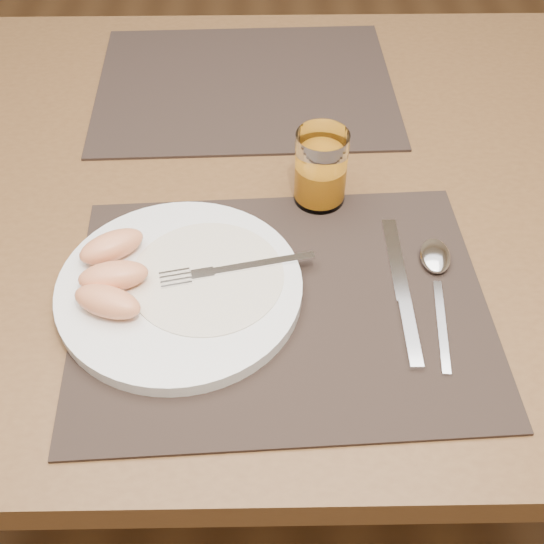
{
  "coord_description": "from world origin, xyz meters",
  "views": [
    {
      "loc": [
        0.01,
        -0.7,
        1.32
      ],
      "look_at": [
        0.02,
        -0.19,
        0.77
      ],
      "focal_mm": 45.0,
      "sensor_mm": 36.0,
      "label": 1
    }
  ],
  "objects_px": {
    "placemat_far": "(245,85)",
    "knife": "(404,300)",
    "plate": "(180,288)",
    "table": "(259,224)",
    "spoon": "(436,265)",
    "juice_glass": "(321,171)",
    "placemat_near": "(281,304)",
    "fork": "(224,270)"
  },
  "relations": [
    {
      "from": "placemat_far",
      "to": "knife",
      "type": "xyz_separation_m",
      "value": [
        0.18,
        -0.44,
        0.0
      ]
    },
    {
      "from": "placemat_far",
      "to": "plate",
      "type": "height_order",
      "value": "plate"
    },
    {
      "from": "table",
      "to": "placemat_far",
      "type": "height_order",
      "value": "placemat_far"
    },
    {
      "from": "knife",
      "to": "spoon",
      "type": "bearing_deg",
      "value": 48.47
    },
    {
      "from": "plate",
      "to": "spoon",
      "type": "height_order",
      "value": "plate"
    },
    {
      "from": "juice_glass",
      "to": "placemat_far",
      "type": "bearing_deg",
      "value": 109.89
    },
    {
      "from": "placemat_near",
      "to": "juice_glass",
      "type": "relative_size",
      "value": 4.63
    },
    {
      "from": "plate",
      "to": "knife",
      "type": "height_order",
      "value": "plate"
    },
    {
      "from": "placemat_far",
      "to": "spoon",
      "type": "bearing_deg",
      "value": -60.44
    },
    {
      "from": "placemat_far",
      "to": "juice_glass",
      "type": "bearing_deg",
      "value": -70.11
    },
    {
      "from": "placemat_far",
      "to": "spoon",
      "type": "distance_m",
      "value": 0.45
    },
    {
      "from": "placemat_near",
      "to": "spoon",
      "type": "xyz_separation_m",
      "value": [
        0.18,
        0.05,
        0.01
      ]
    },
    {
      "from": "placemat_far",
      "to": "juice_glass",
      "type": "relative_size",
      "value": 4.63
    },
    {
      "from": "table",
      "to": "placemat_far",
      "type": "relative_size",
      "value": 3.11
    },
    {
      "from": "spoon",
      "to": "table",
      "type": "bearing_deg",
      "value": 139.71
    },
    {
      "from": "plate",
      "to": "fork",
      "type": "bearing_deg",
      "value": 19.46
    },
    {
      "from": "plate",
      "to": "juice_glass",
      "type": "xyz_separation_m",
      "value": [
        0.16,
        0.16,
        0.04
      ]
    },
    {
      "from": "plate",
      "to": "spoon",
      "type": "bearing_deg",
      "value": 6.45
    },
    {
      "from": "placemat_far",
      "to": "spoon",
      "type": "xyz_separation_m",
      "value": [
        0.22,
        -0.39,
        0.01
      ]
    },
    {
      "from": "placemat_far",
      "to": "knife",
      "type": "distance_m",
      "value": 0.48
    },
    {
      "from": "fork",
      "to": "spoon",
      "type": "bearing_deg",
      "value": 3.67
    },
    {
      "from": "spoon",
      "to": "juice_glass",
      "type": "relative_size",
      "value": 1.98
    },
    {
      "from": "placemat_near",
      "to": "juice_glass",
      "type": "bearing_deg",
      "value": 73.17
    },
    {
      "from": "fork",
      "to": "juice_glass",
      "type": "relative_size",
      "value": 1.79
    },
    {
      "from": "knife",
      "to": "plate",
      "type": "bearing_deg",
      "value": 176.15
    },
    {
      "from": "placemat_near",
      "to": "knife",
      "type": "distance_m",
      "value": 0.13
    },
    {
      "from": "spoon",
      "to": "juice_glass",
      "type": "distance_m",
      "value": 0.18
    },
    {
      "from": "placemat_far",
      "to": "fork",
      "type": "xyz_separation_m",
      "value": [
        -0.02,
        -0.41,
        0.02
      ]
    },
    {
      "from": "plate",
      "to": "spoon",
      "type": "xyz_separation_m",
      "value": [
        0.29,
        0.03,
        -0.0
      ]
    },
    {
      "from": "placemat_near",
      "to": "fork",
      "type": "distance_m",
      "value": 0.07
    },
    {
      "from": "juice_glass",
      "to": "knife",
      "type": "bearing_deg",
      "value": -64.78
    },
    {
      "from": "spoon",
      "to": "knife",
      "type": "bearing_deg",
      "value": -131.53
    },
    {
      "from": "table",
      "to": "juice_glass",
      "type": "height_order",
      "value": "juice_glass"
    },
    {
      "from": "plate",
      "to": "knife",
      "type": "relative_size",
      "value": 1.23
    },
    {
      "from": "table",
      "to": "plate",
      "type": "bearing_deg",
      "value": -112.97
    },
    {
      "from": "fork",
      "to": "spoon",
      "type": "height_order",
      "value": "fork"
    },
    {
      "from": "spoon",
      "to": "placemat_near",
      "type": "bearing_deg",
      "value": -164.84
    },
    {
      "from": "table",
      "to": "fork",
      "type": "relative_size",
      "value": 8.04
    },
    {
      "from": "placemat_far",
      "to": "placemat_near",
      "type": "bearing_deg",
      "value": -84.29
    },
    {
      "from": "placemat_near",
      "to": "plate",
      "type": "xyz_separation_m",
      "value": [
        -0.11,
        0.02,
        0.01
      ]
    },
    {
      "from": "plate",
      "to": "knife",
      "type": "distance_m",
      "value": 0.25
    },
    {
      "from": "knife",
      "to": "juice_glass",
      "type": "relative_size",
      "value": 2.27
    }
  ]
}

